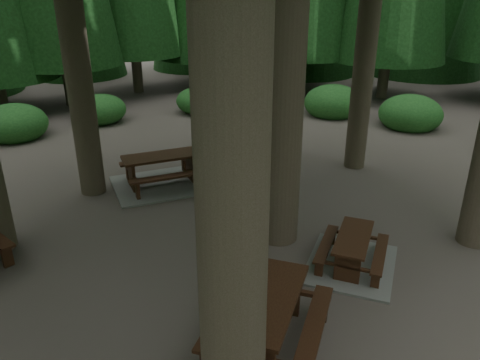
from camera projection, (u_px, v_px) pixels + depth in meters
ground at (255, 252)px, 9.69m from camera, size 80.00×80.00×0.00m
picnic_table_a at (352, 256)px, 9.16m from camera, size 2.54×2.43×0.67m
picnic_table_c at (162, 175)px, 12.76m from camera, size 3.05×2.73×0.88m
picnic_table_e at (269, 314)px, 7.02m from camera, size 2.60×2.50×0.88m
shrub_ring at (259, 213)px, 10.48m from camera, size 23.86×24.64×1.49m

